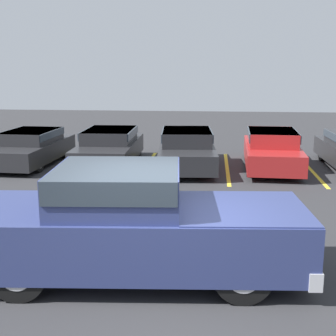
% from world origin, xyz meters
% --- Properties ---
extents(ground_plane, '(60.00, 60.00, 0.00)m').
position_xyz_m(ground_plane, '(0.00, 0.00, 0.00)').
color(ground_plane, '#2D2D30').
extents(stall_stripe_b, '(0.12, 5.15, 0.01)m').
position_xyz_m(stall_stripe_b, '(-4.33, 9.23, 0.00)').
color(stall_stripe_b, yellow).
rests_on(stall_stripe_b, ground_plane).
extents(stall_stripe_c, '(0.12, 5.15, 0.01)m').
position_xyz_m(stall_stripe_c, '(-1.54, 9.23, 0.00)').
color(stall_stripe_c, yellow).
rests_on(stall_stripe_c, ground_plane).
extents(stall_stripe_d, '(0.12, 5.15, 0.01)m').
position_xyz_m(stall_stripe_d, '(1.25, 9.23, 0.00)').
color(stall_stripe_d, yellow).
rests_on(stall_stripe_d, ground_plane).
extents(stall_stripe_e, '(0.12, 5.15, 0.01)m').
position_xyz_m(stall_stripe_e, '(4.04, 9.23, 0.00)').
color(stall_stripe_e, yellow).
rests_on(stall_stripe_e, ground_plane).
extents(pickup_truck, '(5.62, 2.43, 1.82)m').
position_xyz_m(pickup_truck, '(-0.46, 0.61, 0.91)').
color(pickup_truck, navy).
rests_on(pickup_truck, ground_plane).
extents(parked_sedan_a, '(1.94, 4.42, 1.19)m').
position_xyz_m(parked_sedan_a, '(-5.65, 9.26, 0.63)').
color(parked_sedan_a, '#232326').
rests_on(parked_sedan_a, ground_plane).
extents(parked_sedan_b, '(1.92, 4.57, 1.26)m').
position_xyz_m(parked_sedan_b, '(-2.83, 9.31, 0.67)').
color(parked_sedan_b, '#232326').
rests_on(parked_sedan_b, ground_plane).
extents(parked_sedan_c, '(2.14, 4.67, 1.28)m').
position_xyz_m(parked_sedan_c, '(-0.14, 9.19, 0.69)').
color(parked_sedan_c, '#232326').
rests_on(parked_sedan_c, ground_plane).
extents(parked_sedan_d, '(1.91, 4.43, 1.29)m').
position_xyz_m(parked_sedan_d, '(2.73, 9.29, 0.69)').
color(parked_sedan_d, maroon).
rests_on(parked_sedan_d, ground_plane).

